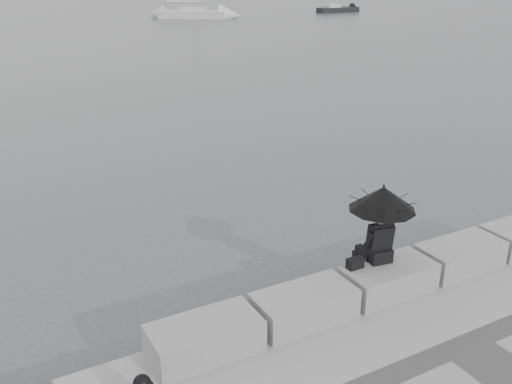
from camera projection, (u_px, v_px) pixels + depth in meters
ground at (368, 304)px, 10.30m from camera, size 360.00×360.00×0.00m
stone_block_far_left at (205, 338)px, 8.13m from camera, size 1.60×0.80×0.50m
stone_block_left at (304, 306)px, 8.89m from camera, size 1.60×0.80×0.50m
stone_block_centre at (388, 279)px, 9.66m from camera, size 1.60×0.80×0.50m
stone_block_right at (460, 256)px, 10.42m from camera, size 1.60×0.80×0.50m
seated_person at (382, 207)px, 9.36m from camera, size 1.12×1.12×1.39m
bag at (355, 263)px, 9.46m from camera, size 0.28×0.16×0.18m
sailboat_right at (193, 13)px, 63.02m from camera, size 7.39×6.33×12.90m
small_motorboat at (338, 10)px, 70.82m from camera, size 5.47×1.67×1.10m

